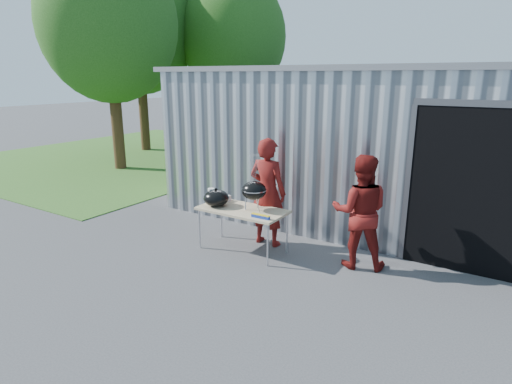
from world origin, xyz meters
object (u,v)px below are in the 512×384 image
Objects in this scene: kettle_grill at (254,185)px; person_bystander at (360,212)px; folding_table at (242,211)px; person_cook at (267,192)px.

kettle_grill is 0.52× the size of person_bystander.
person_bystander is (1.88, 0.48, 0.19)m from folding_table.
person_bystander is at bearing 14.23° from folding_table.
kettle_grill is (0.19, 0.07, 0.46)m from folding_table.
folding_table is 0.50m from kettle_grill.
person_bystander is (1.69, 0.41, -0.28)m from kettle_grill.
person_cook is at bearing 89.44° from kettle_grill.
person_cook reaches higher than kettle_grill.
folding_table is 1.94m from person_bystander.
folding_table is 0.59m from person_cook.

